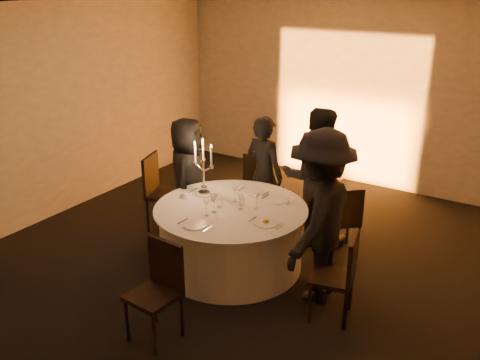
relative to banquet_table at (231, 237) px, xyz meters
The scene contains 30 objects.
floor 0.38m from the banquet_table, ahead, with size 7.00×7.00×0.00m, color black.
ceiling 2.62m from the banquet_table, ahead, with size 7.00×7.00×0.00m, color white.
wall_back 3.67m from the banquet_table, 90.00° to the left, with size 7.00×7.00×0.00m, color #A7A39B.
wall_left 3.20m from the banquet_table, behind, with size 7.00×7.00×0.00m, color #A7A39B.
uplighter_fixture 3.22m from the banquet_table, 90.00° to the left, with size 0.25×0.12×0.10m, color black.
banquet_table is the anchor object (origin of this frame).
chair_left 1.48m from the banquet_table, 164.98° to the left, with size 0.57×0.57×1.04m.
chair_back_left 1.42m from the banquet_table, 106.57° to the left, with size 0.51×0.51×0.96m.
chair_back_right 1.42m from the banquet_table, 44.26° to the left, with size 0.56×0.56×0.91m.
chair_right 1.53m from the banquet_table, 11.29° to the right, with size 0.49×0.49×0.95m.
chair_front 1.48m from the banquet_table, 84.63° to the right, with size 0.47×0.47×0.98m.
guest_left 1.16m from the banquet_table, 154.92° to the left, with size 0.79×0.51×1.61m, color black.
guest_back_left 1.19m from the banquet_table, 99.43° to the left, with size 0.59×0.38×1.61m, color black.
guest_back_right 1.36m from the banquet_table, 63.49° to the left, with size 0.88×0.68×1.80m, color black.
guest_right 1.27m from the banquet_table, ahead, with size 1.22×0.70×1.89m, color black.
plate_left 0.67m from the banquet_table, 160.12° to the left, with size 0.36×0.29×0.01m.
plate_back_left 0.68m from the banquet_table, 92.94° to the left, with size 0.36×0.30×0.01m.
plate_back_right 0.72m from the banquet_table, 54.21° to the left, with size 0.35×0.29×0.01m.
plate_right 0.70m from the banquet_table, 15.09° to the right, with size 0.36×0.28×0.08m.
plate_front 0.72m from the banquet_table, 96.73° to the right, with size 0.36×0.27×0.01m.
coffee_cup 0.78m from the banquet_table, behind, with size 0.11×0.11×0.07m.
candelabra 0.84m from the banquet_table, 160.15° to the left, with size 0.30×0.14×0.72m.
wine_glass_a 0.63m from the banquet_table, 108.77° to the right, with size 0.07×0.07×0.19m.
wine_glass_b 0.55m from the banquet_table, 107.65° to the left, with size 0.07×0.07×0.19m.
wine_glass_c 0.54m from the banquet_table, 10.93° to the left, with size 0.07×0.07×0.19m.
wine_glass_d 0.60m from the banquet_table, 26.58° to the left, with size 0.07×0.07×0.19m.
wine_glass_e 0.57m from the banquet_table, 113.94° to the right, with size 0.07×0.07×0.19m.
tumbler_a 0.53m from the banquet_table, 168.68° to the left, with size 0.07×0.07×0.09m, color silver.
tumbler_b 0.45m from the banquet_table, 58.71° to the left, with size 0.07×0.07×0.09m, color silver.
tumbler_c 0.45m from the banquet_table, 157.63° to the right, with size 0.07×0.07×0.09m, color silver.
Camera 1 is at (3.12, -4.75, 3.32)m, focal length 40.00 mm.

